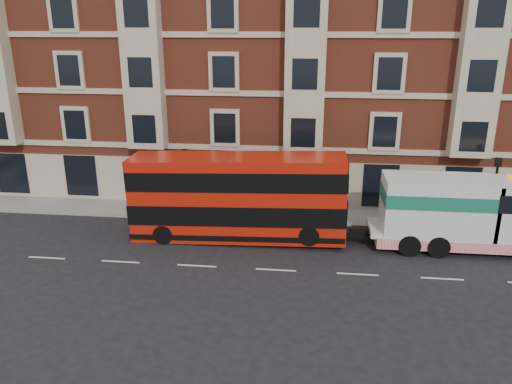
{
  "coord_description": "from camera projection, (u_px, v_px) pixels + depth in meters",
  "views": [
    {
      "loc": [
        1.54,
        -22.19,
        11.54
      ],
      "look_at": [
        -1.45,
        4.0,
        2.7
      ],
      "focal_mm": 35.0,
      "sensor_mm": 36.0,
      "label": 1
    }
  ],
  "objects": [
    {
      "name": "ground",
      "position": [
        276.0,
        270.0,
        24.74
      ],
      "size": [
        120.0,
        120.0,
        0.0
      ],
      "primitive_type": "plane",
      "color": "black",
      "rests_on": "ground"
    },
    {
      "name": "sidewalk",
      "position": [
        285.0,
        214.0,
        31.78
      ],
      "size": [
        90.0,
        3.0,
        0.15
      ],
      "primitive_type": "cube",
      "color": "slate",
      "rests_on": "ground"
    },
    {
      "name": "victorian_terrace",
      "position": [
        300.0,
        47.0,
        35.61
      ],
      "size": [
        45.0,
        12.0,
        20.4
      ],
      "color": "brown",
      "rests_on": "ground"
    },
    {
      "name": "lamp_post_west",
      "position": [
        186.0,
        178.0,
        30.37
      ],
      "size": [
        0.35,
        0.15,
        4.35
      ],
      "color": "black",
      "rests_on": "sidewalk"
    },
    {
      "name": "lamp_post_east",
      "position": [
        494.0,
        189.0,
        28.44
      ],
      "size": [
        0.35,
        0.15,
        4.35
      ],
      "color": "black",
      "rests_on": "sidewalk"
    },
    {
      "name": "double_decker_bus",
      "position": [
        238.0,
        196.0,
        27.63
      ],
      "size": [
        11.87,
        2.72,
        4.81
      ],
      "color": "#B6180A",
      "rests_on": "ground"
    },
    {
      "name": "tow_truck",
      "position": [
        462.0,
        212.0,
        26.48
      ],
      "size": [
        9.51,
        2.81,
        3.96
      ],
      "color": "silver",
      "rests_on": "ground"
    },
    {
      "name": "pedestrian",
      "position": [
        191.0,
        197.0,
        32.4
      ],
      "size": [
        0.68,
        0.58,
        1.58
      ],
      "primitive_type": "imported",
      "rotation": [
        0.0,
        0.0,
        -0.41
      ],
      "color": "#1C2038",
      "rests_on": "sidewalk"
    }
  ]
}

